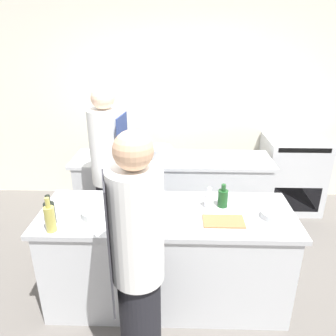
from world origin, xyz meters
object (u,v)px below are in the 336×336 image
object	(u,v)px
bottle_sauce	(148,196)
bowl_mixing_large	(96,213)
chef_at_stove	(109,174)
bottle_wine	(209,200)
oven_range	(291,174)
bottle_cooking_oil	(50,218)
chef_at_prep_near	(138,265)
cup	(158,220)
bowl_prep_small	(273,215)
bottle_olive_oil	(50,212)
bottle_vinegar	(152,206)
bottle_water	(223,198)
stockpot	(159,154)

from	to	relation	value
bottle_sauce	bowl_mixing_large	bearing A→B (deg)	-160.55
chef_at_stove	bottle_wine	size ratio (longest dim) A/B	10.04
chef_at_stove	oven_range	bearing A→B (deg)	122.81
bottle_wine	bowl_mixing_large	distance (m)	0.94
bottle_wine	oven_range	bearing A→B (deg)	52.34
bottle_cooking_oil	bowl_mixing_large	xyz separation A→B (m)	(0.28, 0.22, -0.08)
chef_at_prep_near	cup	bearing A→B (deg)	-24.98
chef_at_stove	bowl_mixing_large	world-z (taller)	chef_at_stove
oven_range	bowl_prep_small	size ratio (longest dim) A/B	4.98
bottle_olive_oil	cup	bearing A→B (deg)	-0.79
bottle_wine	cup	bearing A→B (deg)	-144.63
bottle_vinegar	chef_at_prep_near	bearing A→B (deg)	-94.27
chef_at_stove	cup	size ratio (longest dim) A/B	18.53
chef_at_stove	bottle_olive_oil	distance (m)	0.94
bottle_water	bowl_mixing_large	distance (m)	1.06
bottle_vinegar	bottle_olive_oil	bearing A→B (deg)	-170.06
cup	bowl_mixing_large	bearing A→B (deg)	166.10
bottle_vinegar	stockpot	size ratio (longest dim) A/B	0.71
bottle_olive_oil	bottle_water	world-z (taller)	bottle_olive_oil
bowl_mixing_large	bottle_water	bearing A→B (deg)	10.27
oven_range	chef_at_stove	bearing A→B (deg)	-155.18
bottle_cooking_oil	stockpot	distance (m)	1.64
bottle_vinegar	bottle_cooking_oil	world-z (taller)	bottle_cooking_oil
chef_at_stove	bottle_water	size ratio (longest dim) A/B	8.81
bottle_vinegar	chef_at_stove	bearing A→B (deg)	123.79
bottle_olive_oil	bowl_prep_small	bearing A→B (deg)	4.20
bottle_vinegar	stockpot	xyz separation A→B (m)	(-0.01, 1.23, -0.00)
oven_range	bowl_prep_small	distance (m)	2.00
chef_at_stove	stockpot	size ratio (longest dim) A/B	5.98
bottle_wine	stockpot	distance (m)	1.18
bottle_water	cup	bearing A→B (deg)	-149.54
chef_at_prep_near	bottle_olive_oil	distance (m)	0.90
chef_at_stove	stockpot	world-z (taller)	chef_at_stove
bowl_prep_small	bottle_olive_oil	bearing A→B (deg)	-175.80
bottle_vinegar	bottle_sauce	size ratio (longest dim) A/B	0.76
stockpot	bowl_prep_small	bearing A→B (deg)	-51.40
bottle_cooking_oil	chef_at_stove	bearing A→B (deg)	76.79
stockpot	chef_at_prep_near	bearing A→B (deg)	-91.07
bowl_prep_small	stockpot	size ratio (longest dim) A/B	0.65
bottle_vinegar	bowl_prep_small	bearing A→B (deg)	-0.50
chef_at_prep_near	bottle_sauce	size ratio (longest dim) A/B	6.35
chef_at_stove	bottle_vinegar	world-z (taller)	chef_at_stove
oven_range	cup	xyz separation A→B (m)	(-1.69, -1.94, 0.45)
bottle_olive_oil	bottle_vinegar	size ratio (longest dim) A/B	1.13
chef_at_stove	bottle_vinegar	size ratio (longest dim) A/B	8.47
bottle_cooking_oil	bowl_prep_small	bearing A→B (deg)	7.89
chef_at_prep_near	bottle_cooking_oil	world-z (taller)	chef_at_prep_near
bowl_mixing_large	chef_at_prep_near	bearing A→B (deg)	-56.51
bottle_vinegar	bottle_sauce	xyz separation A→B (m)	(-0.04, 0.12, 0.03)
stockpot	bowl_mixing_large	bearing A→B (deg)	-109.63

